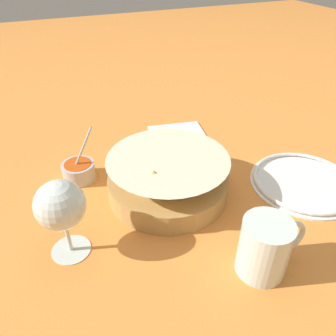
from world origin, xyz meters
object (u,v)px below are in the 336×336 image
object	(u,v)px
food_basket	(168,178)
side_plate	(304,182)
wine_glass	(61,207)
sauce_cup	(79,170)
beer_mug	(265,249)

from	to	relation	value
food_basket	side_plate	world-z (taller)	food_basket
food_basket	wine_glass	world-z (taller)	wine_glass
side_plate	sauce_cup	bearing A→B (deg)	154.46
wine_glass	beer_mug	world-z (taller)	wine_glass
food_basket	sauce_cup	bearing A→B (deg)	142.71
food_basket	sauce_cup	world-z (taller)	sauce_cup
beer_mug	sauce_cup	bearing A→B (deg)	122.12
food_basket	wine_glass	bearing A→B (deg)	-160.06
sauce_cup	food_basket	bearing A→B (deg)	-37.29
sauce_cup	side_plate	xyz separation A→B (m)	(0.45, -0.22, -0.02)
wine_glass	beer_mug	size ratio (longest dim) A/B	1.23
sauce_cup	wine_glass	size ratio (longest dim) A/B	0.85
sauce_cup	wine_glass	world-z (taller)	wine_glass
food_basket	side_plate	xyz separation A→B (m)	(0.29, -0.09, -0.03)
wine_glass	side_plate	bearing A→B (deg)	-1.42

